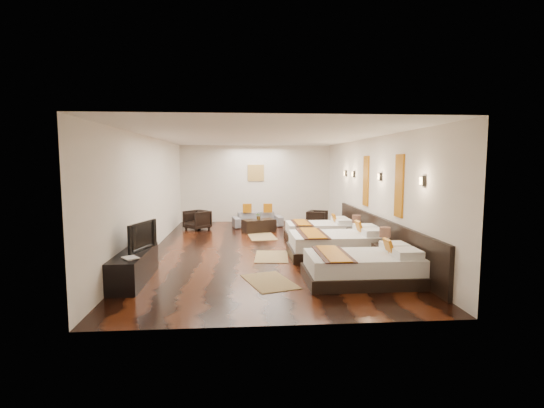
{
  "coord_description": "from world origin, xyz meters",
  "views": [
    {
      "loc": [
        -0.51,
        -9.83,
        2.18
      ],
      "look_at": [
        0.27,
        0.41,
        1.1
      ],
      "focal_mm": 26.12,
      "sensor_mm": 36.0,
      "label": 1
    }
  ],
  "objects": [
    {
      "name": "tv",
      "position": [
        -2.45,
        -2.39,
        0.82
      ],
      "size": [
        0.39,
        0.92,
        0.53
      ],
      "primitive_type": "imported",
      "rotation": [
        0.0,
        0.0,
        1.27
      ],
      "color": "black",
      "rests_on": "tv_console"
    },
    {
      "name": "book",
      "position": [
        -2.5,
        -3.15,
        0.56
      ],
      "size": [
        0.36,
        0.37,
        0.03
      ],
      "primitive_type": "imported",
      "rotation": [
        0.0,
        0.0,
        0.63
      ],
      "color": "black",
      "rests_on": "tv_console"
    },
    {
      "name": "jute_mat_mid",
      "position": [
        0.16,
        -0.85,
        0.01
      ],
      "size": [
        0.86,
        1.26,
        0.01
      ],
      "primitive_type": "cube",
      "rotation": [
        0.0,
        0.0,
        -0.09
      ],
      "color": "olive",
      "rests_on": "floor"
    },
    {
      "name": "left_wall",
      "position": [
        -2.75,
        0.0,
        1.4
      ],
      "size": [
        0.01,
        9.5,
        2.8
      ],
      "primitive_type": "cube",
      "color": "silver",
      "rests_on": "floor"
    },
    {
      "name": "jute_mat_far",
      "position": [
        0.07,
        1.64,
        0.01
      ],
      "size": [
        0.86,
        1.27,
        0.01
      ],
      "primitive_type": "cube",
      "rotation": [
        0.0,
        0.0,
        0.1
      ],
      "color": "olive",
      "rests_on": "floor"
    },
    {
      "name": "sconce_far",
      "position": [
        2.7,
        1.4,
        1.85
      ],
      "size": [
        0.07,
        0.12,
        0.18
      ],
      "color": "black",
      "rests_on": "right_wall"
    },
    {
      "name": "sconce_lounge",
      "position": [
        2.7,
        2.3,
        1.85
      ],
      "size": [
        0.07,
        0.12,
        0.18
      ],
      "color": "black",
      "rests_on": "right_wall"
    },
    {
      "name": "bed_far",
      "position": [
        1.69,
        1.18,
        0.25
      ],
      "size": [
        1.9,
        1.19,
        0.72
      ],
      "color": "black",
      "rests_on": "floor"
    },
    {
      "name": "floor",
      "position": [
        0.0,
        0.0,
        0.0
      ],
      "size": [
        5.5,
        9.5,
        0.01
      ],
      "primitive_type": "cube",
      "color": "black",
      "rests_on": "ground"
    },
    {
      "name": "figurine",
      "position": [
        -2.5,
        -1.88,
        0.73
      ],
      "size": [
        0.37,
        0.37,
        0.35
      ],
      "primitive_type": "imported",
      "rotation": [
        0.0,
        0.0,
        -0.08
      ],
      "color": "brown",
      "rests_on": "tv_console"
    },
    {
      "name": "armchair_left",
      "position": [
        -1.98,
        3.06,
        0.32
      ],
      "size": [
        0.97,
        0.97,
        0.63
      ],
      "primitive_type": "imported",
      "rotation": [
        0.0,
        0.0,
        -0.8
      ],
      "color": "black",
      "rests_on": "floor"
    },
    {
      "name": "nightstand_b",
      "position": [
        2.44,
        0.12,
        0.29
      ],
      "size": [
        0.42,
        0.42,
        0.82
      ],
      "color": "black",
      "rests_on": "floor"
    },
    {
      "name": "orange_panel_a",
      "position": [
        2.73,
        -1.9,
        1.7
      ],
      "size": [
        0.04,
        0.4,
        1.3
      ],
      "primitive_type": "cube",
      "color": "#D86014",
      "rests_on": "right_wall"
    },
    {
      "name": "nightstand_a",
      "position": [
        2.44,
        -1.93,
        0.3
      ],
      "size": [
        0.43,
        0.43,
        0.85
      ],
      "color": "black",
      "rests_on": "floor"
    },
    {
      "name": "coffee_table",
      "position": [
        0.01,
        2.46,
        0.2
      ],
      "size": [
        1.11,
        0.81,
        0.4
      ],
      "primitive_type": "cube",
      "rotation": [
        0.0,
        0.0,
        0.35
      ],
      "color": "black",
      "rests_on": "floor"
    },
    {
      "name": "sofa",
      "position": [
        0.01,
        3.51,
        0.24
      ],
      "size": [
        1.76,
        0.95,
        0.49
      ],
      "primitive_type": "imported",
      "rotation": [
        0.0,
        0.0,
        0.19
      ],
      "color": "slate",
      "rests_on": "floor"
    },
    {
      "name": "armchair_right",
      "position": [
        2.0,
        3.12,
        0.29
      ],
      "size": [
        0.83,
        0.82,
        0.59
      ],
      "primitive_type": "imported",
      "rotation": [
        0.0,
        0.0,
        1.18
      ],
      "color": "black",
      "rests_on": "floor"
    },
    {
      "name": "bed_mid",
      "position": [
        1.7,
        -0.97,
        0.29
      ],
      "size": [
        2.2,
        1.39,
        0.84
      ],
      "color": "black",
      "rests_on": "floor"
    },
    {
      "name": "gold_artwork",
      "position": [
        0.0,
        4.73,
        1.8
      ],
      "size": [
        0.6,
        0.04,
        0.6
      ],
      "primitive_type": "cube",
      "color": "#AD873F",
      "rests_on": "back_wall"
    },
    {
      "name": "sconce_near",
      "position": [
        2.7,
        -3.0,
        1.85
      ],
      "size": [
        0.07,
        0.12,
        0.18
      ],
      "color": "black",
      "rests_on": "right_wall"
    },
    {
      "name": "ceiling",
      "position": [
        0.0,
        0.0,
        2.8
      ],
      "size": [
        5.5,
        9.5,
        0.01
      ],
      "primitive_type": "cube",
      "color": "white",
      "rests_on": "floor"
    },
    {
      "name": "headboard_panel",
      "position": [
        2.71,
        -0.8,
        0.45
      ],
      "size": [
        0.08,
        6.6,
        0.9
      ],
      "primitive_type": "cube",
      "color": "black",
      "rests_on": "floor"
    },
    {
      "name": "orange_panel_b",
      "position": [
        2.73,
        0.3,
        1.7
      ],
      "size": [
        0.04,
        0.4,
        1.3
      ],
      "primitive_type": "cube",
      "color": "#D86014",
      "rests_on": "right_wall"
    },
    {
      "name": "table_plant",
      "position": [
        0.01,
        2.43,
        0.52
      ],
      "size": [
        0.22,
        0.19,
        0.24
      ],
      "primitive_type": "imported",
      "rotation": [
        0.0,
        0.0,
        -0.02
      ],
      "color": "#20531B",
      "rests_on": "coffee_table"
    },
    {
      "name": "bed_near",
      "position": [
        1.7,
        -2.9,
        0.27
      ],
      "size": [
        2.08,
        1.31,
        0.79
      ],
      "color": "black",
      "rests_on": "floor"
    },
    {
      "name": "jute_mat_near",
      "position": [
        -0.02,
        -2.79,
        0.01
      ],
      "size": [
        1.08,
        1.37,
        0.01
      ],
      "primitive_type": "cube",
      "rotation": [
        0.0,
        0.0,
        0.31
      ],
      "color": "olive",
      "rests_on": "floor"
    },
    {
      "name": "back_wall",
      "position": [
        0.0,
        4.75,
        1.4
      ],
      "size": [
        5.5,
        0.01,
        2.8
      ],
      "primitive_type": "cube",
      "color": "silver",
      "rests_on": "floor"
    },
    {
      "name": "sconce_mid",
      "position": [
        2.7,
        -0.8,
        1.85
      ],
      "size": [
        0.07,
        0.12,
        0.18
      ],
      "color": "black",
      "rests_on": "right_wall"
    },
    {
      "name": "tv_console",
      "position": [
        -2.5,
        -2.56,
        0.28
      ],
      "size": [
        0.5,
        1.8,
        0.55
      ],
      "primitive_type": "cube",
      "color": "black",
      "rests_on": "floor"
    },
    {
      "name": "right_wall",
      "position": [
        2.75,
        0.0,
        1.4
      ],
      "size": [
        0.01,
        9.5,
        2.8
      ],
      "primitive_type": "cube",
      "color": "silver",
      "rests_on": "floor"
    }
  ]
}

